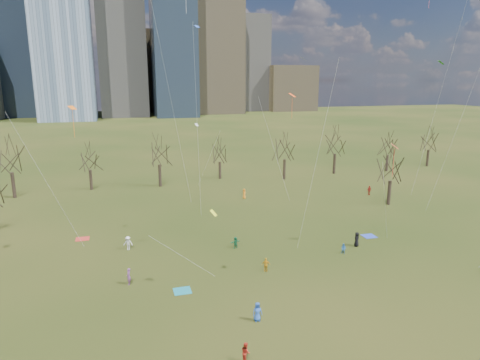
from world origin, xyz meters
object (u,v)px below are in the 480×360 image
object	(u,v)px
blanket_crimson	(83,239)
person_4	(266,265)
blanket_teal	(182,291)
blanket_navy	(369,236)
person_0	(257,312)
person_2	(246,352)

from	to	relation	value
blanket_crimson	person_4	size ratio (longest dim) A/B	1.08
blanket_teal	blanket_navy	xyz separation A→B (m)	(24.59, 7.59, 0.00)
blanket_navy	person_4	distance (m)	16.86
blanket_navy	person_0	distance (m)	24.23
blanket_navy	person_4	bearing A→B (deg)	-159.52
blanket_teal	person_0	bearing A→B (deg)	-53.10
blanket_crimson	person_0	world-z (taller)	person_0
blanket_crimson	person_2	bearing A→B (deg)	-66.33
blanket_navy	person_0	bearing A→B (deg)	-143.82
person_0	person_4	distance (m)	9.21
blanket_teal	blanket_navy	size ratio (longest dim) A/B	1.00
blanket_crimson	person_0	xyz separation A→B (m)	(14.71, -23.39, 0.78)
blanket_crimson	person_2	world-z (taller)	person_2
blanket_teal	blanket_navy	distance (m)	25.73
blanket_teal	blanket_crimson	world-z (taller)	same
blanket_navy	blanket_crimson	xyz separation A→B (m)	(-34.26, 9.09, 0.00)
person_2	person_4	bearing A→B (deg)	-29.36
person_0	person_4	size ratio (longest dim) A/B	1.08
blanket_crimson	person_2	size ratio (longest dim) A/B	1.09
blanket_teal	blanket_crimson	bearing A→B (deg)	120.11
person_2	blanket_crimson	bearing A→B (deg)	19.66
blanket_teal	blanket_crimson	xyz separation A→B (m)	(-9.67, 16.68, 0.00)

